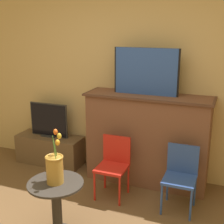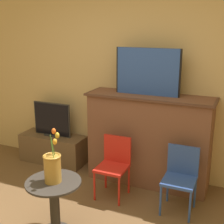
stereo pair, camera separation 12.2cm
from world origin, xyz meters
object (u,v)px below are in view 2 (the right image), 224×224
at_px(painting, 147,72).
at_px(chair_red, 114,162).
at_px(vase_tulips, 53,167).
at_px(tv_monitor, 52,120).
at_px(chair_blue, 181,174).

distance_m(painting, chair_red, 1.14).
relative_size(painting, vase_tulips, 1.63).
xyz_separation_m(chair_red, vase_tulips, (-0.23, -0.89, 0.29)).
height_order(tv_monitor, chair_blue, tv_monitor).
distance_m(chair_blue, vase_tulips, 1.38).
xyz_separation_m(tv_monitor, chair_blue, (1.96, -0.48, -0.23)).
relative_size(chair_red, vase_tulips, 1.45).
bearing_deg(tv_monitor, vase_tulips, -55.34).
bearing_deg(vase_tulips, tv_monitor, 124.66).
distance_m(painting, chair_blue, 1.24).
bearing_deg(chair_blue, tv_monitor, 166.20).
distance_m(tv_monitor, vase_tulips, 1.68).
relative_size(tv_monitor, chair_red, 0.83).
relative_size(painting, tv_monitor, 1.36).
xyz_separation_m(chair_red, chair_blue, (0.78, 0.01, 0.00)).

